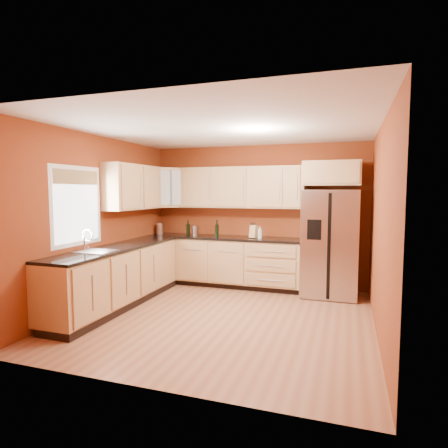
% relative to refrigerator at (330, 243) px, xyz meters
% --- Properties ---
extents(floor, '(4.00, 4.00, 0.00)m').
position_rel_refrigerator_xyz_m(floor, '(-1.35, -1.62, -0.89)').
color(floor, '#96583A').
rests_on(floor, ground).
extents(ceiling, '(4.00, 4.00, 0.00)m').
position_rel_refrigerator_xyz_m(ceiling, '(-1.35, -1.62, 1.71)').
color(ceiling, silver).
rests_on(ceiling, wall_back).
extents(wall_back, '(4.00, 0.04, 2.60)m').
position_rel_refrigerator_xyz_m(wall_back, '(-1.35, 0.38, 0.41)').
color(wall_back, maroon).
rests_on(wall_back, floor).
extents(wall_front, '(4.00, 0.04, 2.60)m').
position_rel_refrigerator_xyz_m(wall_front, '(-1.35, -3.62, 0.41)').
color(wall_front, maroon).
rests_on(wall_front, floor).
extents(wall_left, '(0.04, 4.00, 2.60)m').
position_rel_refrigerator_xyz_m(wall_left, '(-3.35, -1.62, 0.41)').
color(wall_left, maroon).
rests_on(wall_left, floor).
extents(wall_right, '(0.04, 4.00, 2.60)m').
position_rel_refrigerator_xyz_m(wall_right, '(0.65, -1.62, 0.41)').
color(wall_right, maroon).
rests_on(wall_right, floor).
extents(base_cabinets_back, '(2.90, 0.60, 0.88)m').
position_rel_refrigerator_xyz_m(base_cabinets_back, '(-1.90, 0.07, -0.45)').
color(base_cabinets_back, tan).
rests_on(base_cabinets_back, floor).
extents(base_cabinets_left, '(0.60, 2.80, 0.88)m').
position_rel_refrigerator_xyz_m(base_cabinets_left, '(-3.05, -1.62, -0.45)').
color(base_cabinets_left, tan).
rests_on(base_cabinets_left, floor).
extents(countertop_back, '(2.90, 0.62, 0.04)m').
position_rel_refrigerator_xyz_m(countertop_back, '(-1.90, 0.06, 0.01)').
color(countertop_back, black).
rests_on(countertop_back, base_cabinets_back).
extents(countertop_left, '(0.62, 2.80, 0.04)m').
position_rel_refrigerator_xyz_m(countertop_left, '(-3.04, -1.62, 0.01)').
color(countertop_left, black).
rests_on(countertop_left, base_cabinets_left).
extents(upper_cabinets_back, '(2.30, 0.33, 0.75)m').
position_rel_refrigerator_xyz_m(upper_cabinets_back, '(-1.60, 0.21, 0.94)').
color(upper_cabinets_back, tan).
rests_on(upper_cabinets_back, wall_back).
extents(upper_cabinets_left, '(0.33, 1.35, 0.75)m').
position_rel_refrigerator_xyz_m(upper_cabinets_left, '(-3.19, -0.90, 0.94)').
color(upper_cabinets_left, tan).
rests_on(upper_cabinets_left, wall_left).
extents(corner_upper_cabinet, '(0.67, 0.67, 0.75)m').
position_rel_refrigerator_xyz_m(corner_upper_cabinet, '(-3.02, 0.04, 0.94)').
color(corner_upper_cabinet, tan).
rests_on(corner_upper_cabinet, wall_back).
extents(over_fridge_cabinet, '(0.92, 0.60, 0.40)m').
position_rel_refrigerator_xyz_m(over_fridge_cabinet, '(0.00, 0.07, 1.16)').
color(over_fridge_cabinet, tan).
rests_on(over_fridge_cabinet, wall_back).
extents(refrigerator, '(0.90, 0.75, 1.78)m').
position_rel_refrigerator_xyz_m(refrigerator, '(0.00, 0.00, 0.00)').
color(refrigerator, '#ADADB2').
rests_on(refrigerator, floor).
extents(window, '(0.03, 0.90, 1.00)m').
position_rel_refrigerator_xyz_m(window, '(-3.33, -2.12, 0.66)').
color(window, white).
rests_on(window, wall_left).
extents(sink_faucet, '(0.50, 0.42, 0.30)m').
position_rel_refrigerator_xyz_m(sink_faucet, '(-3.04, -2.12, 0.18)').
color(sink_faucet, silver).
rests_on(sink_faucet, countertop_left).
extents(canister_left, '(0.16, 0.16, 0.22)m').
position_rel_refrigerator_xyz_m(canister_left, '(-3.20, 0.04, 0.14)').
color(canister_left, '#ADADB2').
rests_on(canister_left, countertop_back).
extents(canister_right, '(0.13, 0.13, 0.19)m').
position_rel_refrigerator_xyz_m(canister_right, '(-2.44, -0.01, 0.13)').
color(canister_right, '#ADADB2').
rests_on(canister_right, countertop_back).
extents(wine_bottle_a, '(0.09, 0.09, 0.31)m').
position_rel_refrigerator_xyz_m(wine_bottle_a, '(-2.02, 0.03, 0.18)').
color(wine_bottle_a, black).
rests_on(wine_bottle_a, countertop_back).
extents(wine_bottle_b, '(0.08, 0.08, 0.30)m').
position_rel_refrigerator_xyz_m(wine_bottle_b, '(-2.61, 0.06, 0.18)').
color(wine_bottle_b, black).
rests_on(wine_bottle_b, countertop_back).
extents(knife_block, '(0.14, 0.13, 0.23)m').
position_rel_refrigerator_xyz_m(knife_block, '(-1.32, 0.04, 0.14)').
color(knife_block, tan).
rests_on(knife_block, countertop_back).
extents(soap_dispenser, '(0.08, 0.08, 0.21)m').
position_rel_refrigerator_xyz_m(soap_dispenser, '(-1.20, 0.00, 0.13)').
color(soap_dispenser, silver).
rests_on(soap_dispenser, countertop_back).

